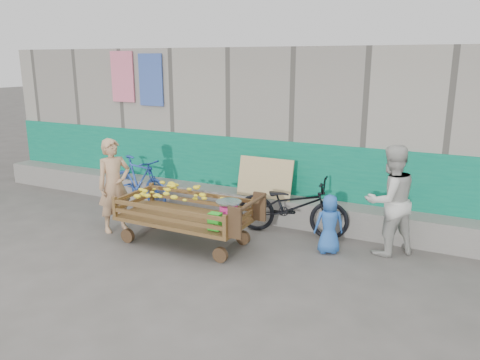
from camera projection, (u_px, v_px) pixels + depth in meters
The scene contains 9 objects.
ground at pixel (180, 266), 6.50m from camera, with size 80.00×80.00×0.00m, color #4E4C46.
building_wall at pixel (287, 126), 9.64m from camera, with size 12.00×3.50×3.00m.
banana_cart at pixel (182, 205), 7.16m from camera, with size 2.18×1.00×0.93m.
bench at pixel (157, 209), 8.41m from camera, with size 1.00×0.30×0.25m.
vendor_man at pixel (114, 186), 7.68m from camera, with size 0.57×0.37×1.56m, color tan.
woman at pixel (390, 200), 6.75m from camera, with size 0.79×0.62×1.63m, color beige.
child at pixel (329, 224), 6.86m from camera, with size 0.43×0.28×0.89m, color #285DB4.
bicycle_dark at pixel (292, 206), 7.57m from camera, with size 0.64×1.83×0.96m, color black.
bicycle_blue at pixel (139, 181), 9.15m from camera, with size 0.45×1.59×0.96m, color #2748A1.
Camera 1 is at (3.43, -4.99, 2.79)m, focal length 35.00 mm.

